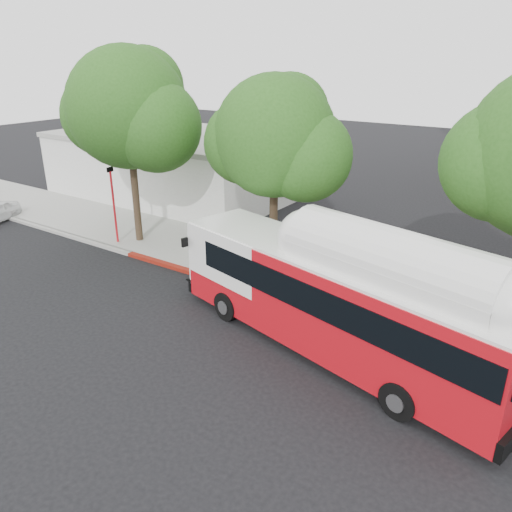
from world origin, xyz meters
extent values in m
plane|color=black|center=(0.00, 0.00, 0.00)|extent=(120.00, 120.00, 0.00)
cube|color=gray|center=(0.00, 6.50, 0.07)|extent=(60.00, 5.00, 0.15)
cube|color=gray|center=(0.00, 3.90, 0.07)|extent=(60.00, 0.30, 0.15)
cube|color=maroon|center=(-3.00, 3.90, 0.08)|extent=(10.00, 0.32, 0.16)
cylinder|color=#2D2116|center=(-9.00, 5.50, 3.04)|extent=(0.36, 0.36, 6.08)
sphere|color=#235017|center=(-9.00, 5.50, 6.84)|extent=(5.80, 5.80, 5.80)
sphere|color=#235017|center=(-7.41, 5.70, 6.08)|extent=(4.35, 4.35, 4.35)
cylinder|color=#2D2116|center=(-1.00, 6.00, 2.72)|extent=(0.36, 0.36, 5.44)
sphere|color=#235017|center=(-1.00, 6.00, 6.12)|extent=(5.00, 5.00, 5.00)
sphere|color=#235017|center=(0.38, 6.20, 5.44)|extent=(3.75, 3.75, 3.75)
cube|color=silver|center=(-14.00, 14.00, 2.00)|extent=(16.00, 10.00, 4.00)
cube|color=gray|center=(-14.00, 14.00, 4.10)|extent=(16.20, 10.20, 0.30)
cube|color=red|center=(3.94, 1.72, 1.81)|extent=(12.35, 5.38, 2.92)
cube|color=black|center=(4.43, 1.60, 2.42)|extent=(11.19, 5.15, 0.96)
cube|color=white|center=(3.94, 1.72, 3.31)|extent=(12.33, 5.30, 0.10)
cube|color=white|center=(5.90, 1.24, 3.57)|extent=(6.73, 3.47, 0.55)
cube|color=black|center=(-2.47, 3.27, 0.50)|extent=(1.21, 1.95, 0.06)
imported|color=navy|center=(-2.47, 3.27, 0.99)|extent=(0.99, 1.82, 0.91)
cylinder|color=red|center=(-9.70, 4.62, 1.93)|extent=(0.12, 0.12, 3.85)
cube|color=black|center=(-9.70, 4.62, 3.95)|extent=(0.05, 0.39, 0.24)
camera|label=1|loc=(9.95, -11.53, 9.22)|focal=35.00mm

